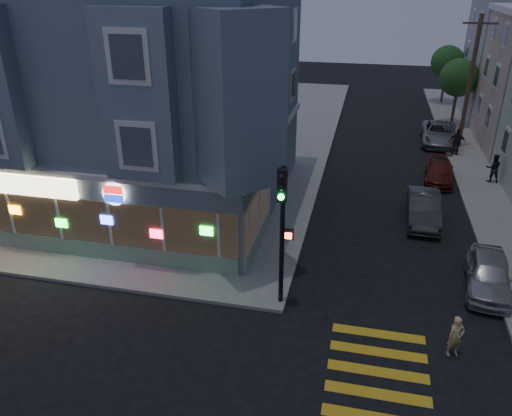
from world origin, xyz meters
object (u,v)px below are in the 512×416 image
(parked_car_a, at_px, (489,274))
(parked_car_b, at_px, (423,208))
(street_tree_far, at_px, (447,62))
(pedestrian_b, at_px, (457,142))
(traffic_signal, at_px, (283,215))
(pedestrian_a, at_px, (493,168))
(parked_car_d, at_px, (439,133))
(utility_pole, at_px, (470,81))
(street_tree_near, at_px, (459,78))
(parked_car_c, at_px, (439,172))
(running_child, at_px, (456,336))

(parked_car_a, relative_size, parked_car_b, 0.93)
(street_tree_far, relative_size, pedestrian_b, 2.87)
(parked_car_a, bearing_deg, traffic_signal, -152.06)
(pedestrian_b, height_order, traffic_signal, traffic_signal)
(pedestrian_a, height_order, parked_car_d, pedestrian_a)
(pedestrian_b, height_order, parked_car_a, pedestrian_b)
(utility_pole, relative_size, street_tree_near, 1.70)
(parked_car_b, bearing_deg, street_tree_far, 83.67)
(pedestrian_b, distance_m, traffic_signal, 21.53)
(street_tree_near, relative_size, parked_car_c, 1.32)
(parked_car_a, distance_m, parked_car_d, 19.42)
(street_tree_far, distance_m, parked_car_b, 27.23)
(utility_pole, height_order, traffic_signal, utility_pole)
(parked_car_b, distance_m, traffic_signal, 10.92)
(utility_pole, xyz_separation_m, pedestrian_a, (1.00, -6.68, -3.79))
(street_tree_far, bearing_deg, parked_car_c, -96.11)
(street_tree_far, height_order, parked_car_d, street_tree_far)
(street_tree_far, xyz_separation_m, traffic_signal, (-9.38, -35.52, -0.05))
(street_tree_far, height_order, running_child, street_tree_far)
(street_tree_near, distance_m, street_tree_far, 8.00)
(utility_pole, relative_size, pedestrian_b, 4.87)
(utility_pole, distance_m, pedestrian_a, 7.75)
(street_tree_near, distance_m, pedestrian_a, 13.04)
(street_tree_far, height_order, parked_car_a, street_tree_far)
(running_child, distance_m, parked_car_d, 23.79)
(parked_car_d, bearing_deg, running_child, -91.41)
(parked_car_c, bearing_deg, traffic_signal, -110.06)
(parked_car_d, bearing_deg, parked_car_c, -92.54)
(street_tree_near, distance_m, traffic_signal, 29.08)
(parked_car_a, distance_m, parked_car_b, 6.12)
(parked_car_a, bearing_deg, pedestrian_b, 94.48)
(parked_car_c, height_order, traffic_signal, traffic_signal)
(pedestrian_a, relative_size, parked_car_b, 0.39)
(street_tree_near, relative_size, parked_car_a, 1.28)
(parked_car_d, bearing_deg, traffic_signal, -106.50)
(street_tree_near, bearing_deg, street_tree_far, 90.00)
(parked_car_b, bearing_deg, running_child, -86.86)
(parked_car_c, bearing_deg, street_tree_near, 86.20)
(street_tree_near, height_order, parked_car_b, street_tree_near)
(street_tree_near, distance_m, parked_car_a, 24.81)
(street_tree_far, bearing_deg, pedestrian_a, -87.78)
(pedestrian_b, relative_size, parked_car_c, 0.46)
(utility_pole, bearing_deg, running_child, -97.68)
(pedestrian_a, xyz_separation_m, parked_car_b, (-4.40, -6.12, -0.28))
(parked_car_b, bearing_deg, traffic_signal, -122.21)
(running_child, distance_m, traffic_signal, 6.98)
(pedestrian_b, height_order, parked_car_b, pedestrian_b)
(traffic_signal, bearing_deg, pedestrian_a, 46.91)
(pedestrian_a, distance_m, parked_car_c, 3.08)
(street_tree_near, height_order, street_tree_far, same)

